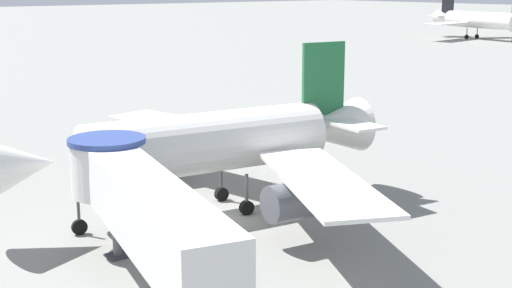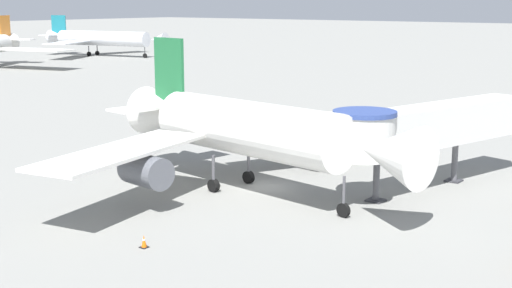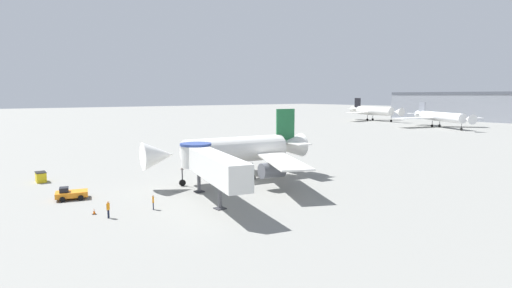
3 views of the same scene
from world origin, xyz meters
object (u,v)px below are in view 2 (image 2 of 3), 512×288
(traffic_cone_port_wing, at_px, (144,242))
(background_jet_teal_tail, at_px, (100,38))
(main_airplane, at_px, (245,130))
(jet_bridge, at_px, (422,127))

(traffic_cone_port_wing, bearing_deg, background_jet_teal_tail, 50.41)
(main_airplane, height_order, jet_bridge, main_airplane)
(main_airplane, relative_size, traffic_cone_port_wing, 44.67)
(main_airplane, bearing_deg, jet_bridge, -43.82)
(traffic_cone_port_wing, xyz_separation_m, background_jet_teal_tail, (89.54, 108.29, 3.93))
(traffic_cone_port_wing, distance_m, background_jet_teal_tail, 140.57)
(background_jet_teal_tail, bearing_deg, main_airplane, -136.68)
(jet_bridge, distance_m, background_jet_teal_tail, 134.32)
(jet_bridge, relative_size, traffic_cone_port_wing, 25.89)
(jet_bridge, height_order, background_jet_teal_tail, background_jet_teal_tail)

